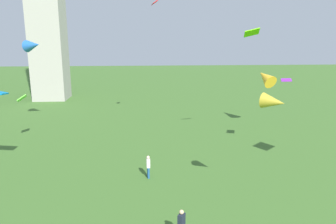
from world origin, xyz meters
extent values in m
cube|color=#1E2333|center=(1.56, 10.00, 1.14)|extent=(0.45, 0.51, 0.65)
sphere|color=#D8AD84|center=(1.56, 10.00, 1.58)|extent=(0.24, 0.24, 0.24)
cylinder|color=#235693|center=(-0.03, 17.94, 0.41)|extent=(0.15, 0.15, 0.81)
cylinder|color=#235693|center=(0.01, 17.56, 0.41)|extent=(0.15, 0.15, 0.81)
cube|color=silver|center=(-0.01, 17.75, 1.14)|extent=(0.30, 0.46, 0.64)
sphere|color=beige|center=(-0.01, 17.75, 1.58)|extent=(0.24, 0.24, 0.24)
cube|color=#9D27DC|center=(11.91, 22.03, 6.63)|extent=(1.20, 1.42, 0.18)
cube|color=#69ED3A|center=(-11.80, 26.37, 4.56)|extent=(1.17, 1.65, 0.93)
cube|color=red|center=(1.08, 31.66, 13.86)|extent=(0.79, 1.15, 0.57)
cone|color=blue|center=(-12.13, 31.86, 9.36)|extent=(2.35, 2.11, 1.50)
cube|color=#67E908|center=(9.28, 23.88, 10.58)|extent=(1.45, 0.86, 0.85)
cone|color=gold|center=(7.01, 12.70, 6.60)|extent=(1.56, 1.57, 0.94)
cone|color=yellow|center=(13.55, 31.06, 5.77)|extent=(2.26, 2.94, 2.31)
camera|label=1|loc=(-0.19, -4.47, 10.05)|focal=34.35mm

